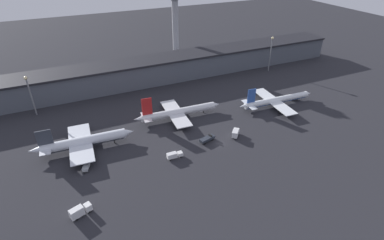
{
  "coord_description": "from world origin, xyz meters",
  "views": [
    {
      "loc": [
        -56.41,
        -94.14,
        78.8
      ],
      "look_at": [
        -7.13,
        14.7,
        6.0
      ],
      "focal_mm": 28.0,
      "sensor_mm": 36.0,
      "label": 1
    }
  ],
  "objects_px": {
    "control_tower": "(175,21)",
    "service_vehicle_2": "(80,211)",
    "service_vehicle_1": "(207,139)",
    "airplane_1": "(178,112)",
    "service_vehicle_0": "(86,166)",
    "service_vehicle_4": "(235,133)",
    "service_vehicle_3": "(174,155)",
    "airplane_0": "(83,142)",
    "airplane_2": "(276,100)"
  },
  "relations": [
    {
      "from": "service_vehicle_2",
      "to": "service_vehicle_1",
      "type": "bearing_deg",
      "value": -0.06
    },
    {
      "from": "service_vehicle_0",
      "to": "service_vehicle_3",
      "type": "height_order",
      "value": "service_vehicle_3"
    },
    {
      "from": "airplane_1",
      "to": "service_vehicle_1",
      "type": "relative_size",
      "value": 5.82
    },
    {
      "from": "airplane_0",
      "to": "service_vehicle_1",
      "type": "distance_m",
      "value": 54.1
    },
    {
      "from": "control_tower",
      "to": "service_vehicle_4",
      "type": "bearing_deg",
      "value": -96.83
    },
    {
      "from": "airplane_2",
      "to": "control_tower",
      "type": "xyz_separation_m",
      "value": [
        -23.64,
        87.74,
        25.97
      ]
    },
    {
      "from": "airplane_1",
      "to": "service_vehicle_3",
      "type": "xyz_separation_m",
      "value": [
        -13.97,
        -30.03,
        -1.6
      ]
    },
    {
      "from": "airplane_1",
      "to": "airplane_2",
      "type": "bearing_deg",
      "value": -7.05
    },
    {
      "from": "airplane_0",
      "to": "airplane_1",
      "type": "xyz_separation_m",
      "value": [
        47.13,
        7.88,
        -0.56
      ]
    },
    {
      "from": "service_vehicle_1",
      "to": "control_tower",
      "type": "distance_m",
      "value": 109.68
    },
    {
      "from": "airplane_0",
      "to": "service_vehicle_4",
      "type": "height_order",
      "value": "airplane_0"
    },
    {
      "from": "service_vehicle_0",
      "to": "control_tower",
      "type": "relative_size",
      "value": 0.13
    },
    {
      "from": "airplane_0",
      "to": "service_vehicle_4",
      "type": "relative_size",
      "value": 7.0
    },
    {
      "from": "airplane_1",
      "to": "service_vehicle_4",
      "type": "xyz_separation_m",
      "value": [
        17.68,
        -26.8,
        -1.28
      ]
    },
    {
      "from": "service_vehicle_1",
      "to": "control_tower",
      "type": "xyz_separation_m",
      "value": [
        26.04,
        102.91,
        27.58
      ]
    },
    {
      "from": "airplane_2",
      "to": "service_vehicle_4",
      "type": "distance_m",
      "value": 40.13
    },
    {
      "from": "control_tower",
      "to": "service_vehicle_0",
      "type": "bearing_deg",
      "value": -128.16
    },
    {
      "from": "service_vehicle_2",
      "to": "service_vehicle_3",
      "type": "distance_m",
      "value": 42.23
    },
    {
      "from": "airplane_2",
      "to": "service_vehicle_2",
      "type": "height_order",
      "value": "airplane_2"
    },
    {
      "from": "service_vehicle_1",
      "to": "service_vehicle_3",
      "type": "distance_m",
      "value": 18.95
    },
    {
      "from": "airplane_2",
      "to": "control_tower",
      "type": "bearing_deg",
      "value": 108.08
    },
    {
      "from": "service_vehicle_1",
      "to": "service_vehicle_3",
      "type": "bearing_deg",
      "value": -178.71
    },
    {
      "from": "airplane_0",
      "to": "service_vehicle_1",
      "type": "bearing_deg",
      "value": -15.16
    },
    {
      "from": "airplane_1",
      "to": "airplane_2",
      "type": "distance_m",
      "value": 54.74
    },
    {
      "from": "control_tower",
      "to": "service_vehicle_2",
      "type": "bearing_deg",
      "value": -124.04
    },
    {
      "from": "service_vehicle_1",
      "to": "service_vehicle_4",
      "type": "height_order",
      "value": "service_vehicle_4"
    },
    {
      "from": "service_vehicle_3",
      "to": "control_tower",
      "type": "distance_m",
      "value": 120.05
    },
    {
      "from": "service_vehicle_2",
      "to": "control_tower",
      "type": "relative_size",
      "value": 0.15
    },
    {
      "from": "airplane_0",
      "to": "service_vehicle_3",
      "type": "height_order",
      "value": "airplane_0"
    },
    {
      "from": "service_vehicle_1",
      "to": "service_vehicle_4",
      "type": "bearing_deg",
      "value": -23.74
    },
    {
      "from": "service_vehicle_0",
      "to": "control_tower",
      "type": "distance_m",
      "value": 129.94
    },
    {
      "from": "service_vehicle_2",
      "to": "service_vehicle_4",
      "type": "xyz_separation_m",
      "value": [
        70.95,
        18.68,
        -0.18
      ]
    },
    {
      "from": "airplane_1",
      "to": "service_vehicle_1",
      "type": "xyz_separation_m",
      "value": [
        4.22,
        -24.72,
        -1.9
      ]
    },
    {
      "from": "airplane_1",
      "to": "airplane_2",
      "type": "relative_size",
      "value": 0.99
    },
    {
      "from": "airplane_0",
      "to": "airplane_2",
      "type": "height_order",
      "value": "airplane_0"
    },
    {
      "from": "service_vehicle_2",
      "to": "service_vehicle_4",
      "type": "bearing_deg",
      "value": -5.16
    },
    {
      "from": "airplane_1",
      "to": "service_vehicle_0",
      "type": "relative_size",
      "value": 7.2
    },
    {
      "from": "service_vehicle_0",
      "to": "control_tower",
      "type": "height_order",
      "value": "control_tower"
    },
    {
      "from": "service_vehicle_2",
      "to": "service_vehicle_3",
      "type": "bearing_deg",
      "value": 1.55
    },
    {
      "from": "service_vehicle_0",
      "to": "service_vehicle_1",
      "type": "bearing_deg",
      "value": -74.38
    },
    {
      "from": "airplane_1",
      "to": "service_vehicle_2",
      "type": "height_order",
      "value": "airplane_1"
    },
    {
      "from": "service_vehicle_2",
      "to": "control_tower",
      "type": "height_order",
      "value": "control_tower"
    },
    {
      "from": "airplane_2",
      "to": "service_vehicle_3",
      "type": "xyz_separation_m",
      "value": [
        -67.87,
        -20.48,
        -1.31
      ]
    },
    {
      "from": "airplane_2",
      "to": "service_vehicle_0",
      "type": "bearing_deg",
      "value": -170.24
    },
    {
      "from": "airplane_2",
      "to": "service_vehicle_0",
      "type": "xyz_separation_m",
      "value": [
        -102.09,
        -12.1,
        -1.62
      ]
    },
    {
      "from": "service_vehicle_0",
      "to": "service_vehicle_4",
      "type": "xyz_separation_m",
      "value": [
        65.87,
        -5.14,
        0.64
      ]
    },
    {
      "from": "airplane_1",
      "to": "service_vehicle_2",
      "type": "xyz_separation_m",
      "value": [
        -53.27,
        -45.47,
        -1.1
      ]
    },
    {
      "from": "airplane_0",
      "to": "service_vehicle_2",
      "type": "bearing_deg",
      "value": -96.28
    },
    {
      "from": "airplane_2",
      "to": "service_vehicle_2",
      "type": "xyz_separation_m",
      "value": [
        -107.17,
        -35.92,
        -0.8
      ]
    },
    {
      "from": "service_vehicle_0",
      "to": "airplane_0",
      "type": "bearing_deg",
      "value": 14.55
    }
  ]
}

